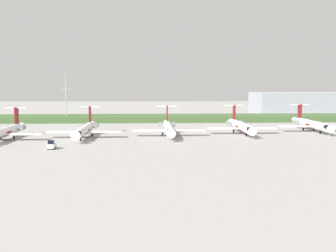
{
  "coord_description": "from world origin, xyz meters",
  "views": [
    {
      "loc": [
        -5.49,
        -114.83,
        15.9
      ],
      "look_at": [
        0.0,
        9.75,
        3.0
      ],
      "focal_mm": 42.06,
      "sensor_mm": 36.0,
      "label": 1
    }
  ],
  "objects_px": {
    "regional_jet_nearest": "(5,131)",
    "regional_jet_third": "(168,128)",
    "regional_jet_second": "(85,129)",
    "regional_jet_fifth": "(311,124)",
    "regional_jet_fourth": "(241,126)",
    "antenna_mast": "(66,101)",
    "baggage_tug": "(52,145)"
  },
  "relations": [
    {
      "from": "regional_jet_second",
      "to": "regional_jet_fourth",
      "type": "xyz_separation_m",
      "value": [
        50.15,
        7.69,
        0.0
      ]
    },
    {
      "from": "regional_jet_third",
      "to": "baggage_tug",
      "type": "relative_size",
      "value": 9.69
    },
    {
      "from": "regional_jet_second",
      "to": "baggage_tug",
      "type": "distance_m",
      "value": 23.3
    },
    {
      "from": "regional_jet_nearest",
      "to": "antenna_mast",
      "type": "xyz_separation_m",
      "value": [
        6.25,
        55.51,
        6.62
      ]
    },
    {
      "from": "regional_jet_nearest",
      "to": "regional_jet_third",
      "type": "distance_m",
      "value": 49.04
    },
    {
      "from": "regional_jet_third",
      "to": "regional_jet_fifth",
      "type": "xyz_separation_m",
      "value": [
        50.27,
        10.15,
        0.0
      ]
    },
    {
      "from": "regional_jet_nearest",
      "to": "regional_jet_second",
      "type": "distance_m",
      "value": 23.04
    },
    {
      "from": "regional_jet_nearest",
      "to": "regional_jet_second",
      "type": "height_order",
      "value": "same"
    },
    {
      "from": "regional_jet_second",
      "to": "antenna_mast",
      "type": "relative_size",
      "value": 1.41
    },
    {
      "from": "regional_jet_fourth",
      "to": "baggage_tug",
      "type": "xyz_separation_m",
      "value": [
        -54.76,
        -30.48,
        -1.53
      ]
    },
    {
      "from": "regional_jet_fifth",
      "to": "antenna_mast",
      "type": "distance_m",
      "value": 100.01
    },
    {
      "from": "regional_jet_nearest",
      "to": "baggage_tug",
      "type": "bearing_deg",
      "value": -45.05
    },
    {
      "from": "regional_jet_fourth",
      "to": "antenna_mast",
      "type": "distance_m",
      "value": 79.41
    },
    {
      "from": "regional_jet_second",
      "to": "regional_jet_third",
      "type": "distance_m",
      "value": 26.05
    },
    {
      "from": "regional_jet_fifth",
      "to": "regional_jet_third",
      "type": "bearing_deg",
      "value": -168.58
    },
    {
      "from": "antenna_mast",
      "to": "regional_jet_fifth",
      "type": "bearing_deg",
      "value": -22.14
    },
    {
      "from": "regional_jet_nearest",
      "to": "antenna_mast",
      "type": "distance_m",
      "value": 56.26
    },
    {
      "from": "antenna_mast",
      "to": "regional_jet_second",
      "type": "bearing_deg",
      "value": -72.19
    },
    {
      "from": "regional_jet_fourth",
      "to": "regional_jet_fifth",
      "type": "distance_m",
      "value": 26.55
    },
    {
      "from": "regional_jet_second",
      "to": "antenna_mast",
      "type": "distance_m",
      "value": 53.64
    },
    {
      "from": "baggage_tug",
      "to": "regional_jet_second",
      "type": "bearing_deg",
      "value": 78.58
    },
    {
      "from": "regional_jet_fourth",
      "to": "antenna_mast",
      "type": "bearing_deg",
      "value": 147.09
    },
    {
      "from": "regional_jet_nearest",
      "to": "regional_jet_third",
      "type": "relative_size",
      "value": 1.0
    },
    {
      "from": "baggage_tug",
      "to": "regional_jet_third",
      "type": "bearing_deg",
      "value": 40.15
    },
    {
      "from": "regional_jet_nearest",
      "to": "regional_jet_second",
      "type": "bearing_deg",
      "value": 12.11
    },
    {
      "from": "regional_jet_nearest",
      "to": "antenna_mast",
      "type": "bearing_deg",
      "value": 83.57
    },
    {
      "from": "regional_jet_nearest",
      "to": "antenna_mast",
      "type": "height_order",
      "value": "antenna_mast"
    },
    {
      "from": "regional_jet_fourth",
      "to": "antenna_mast",
      "type": "relative_size",
      "value": 1.41
    },
    {
      "from": "regional_jet_second",
      "to": "regional_jet_third",
      "type": "height_order",
      "value": "same"
    },
    {
      "from": "regional_jet_second",
      "to": "baggage_tug",
      "type": "height_order",
      "value": "regional_jet_second"
    },
    {
      "from": "regional_jet_fifth",
      "to": "baggage_tug",
      "type": "distance_m",
      "value": 88.38
    },
    {
      "from": "regional_jet_second",
      "to": "regional_jet_fifth",
      "type": "height_order",
      "value": "same"
    }
  ]
}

